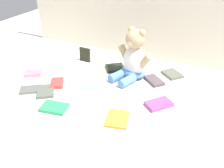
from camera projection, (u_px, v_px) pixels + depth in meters
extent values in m
plane|color=silver|center=(119.00, 91.00, 1.26)|extent=(3.20, 3.20, 0.00)
cube|color=beige|center=(151.00, 13.00, 1.49)|extent=(1.81, 0.03, 0.60)
ellipsoid|color=white|center=(134.00, 62.00, 1.36)|extent=(0.17, 0.15, 0.19)
ellipsoid|color=#598CD1|center=(133.00, 71.00, 1.38)|extent=(0.19, 0.17, 0.07)
sphere|color=tan|center=(135.00, 39.00, 1.28)|extent=(0.14, 0.14, 0.11)
ellipsoid|color=beige|center=(130.00, 42.00, 1.26)|extent=(0.05, 0.05, 0.03)
sphere|color=tan|center=(132.00, 30.00, 1.29)|extent=(0.05, 0.05, 0.04)
sphere|color=tan|center=(142.00, 33.00, 1.24)|extent=(0.05, 0.05, 0.04)
cylinder|color=tan|center=(124.00, 53.00, 1.38)|extent=(0.10, 0.07, 0.10)
cylinder|color=tan|center=(145.00, 61.00, 1.29)|extent=(0.10, 0.07, 0.10)
cylinder|color=#598CD1|center=(117.00, 76.00, 1.35)|extent=(0.08, 0.12, 0.05)
cylinder|color=#598CD1|center=(127.00, 81.00, 1.31)|extent=(0.08, 0.12, 0.05)
cube|color=#52594E|center=(46.00, 91.00, 1.25)|extent=(0.14, 0.15, 0.02)
cube|color=#96408B|center=(159.00, 104.00, 1.15)|extent=(0.14, 0.15, 0.02)
cube|color=black|center=(85.00, 55.00, 1.56)|extent=(0.08, 0.03, 0.09)
cube|color=#4D4247|center=(154.00, 80.00, 1.34)|extent=(0.14, 0.13, 0.02)
cube|color=red|center=(57.00, 83.00, 1.32)|extent=(0.11, 0.12, 0.02)
cube|color=#8BB0CC|center=(91.00, 85.00, 1.31)|extent=(0.13, 0.13, 0.01)
cube|color=orange|center=(117.00, 119.00, 1.06)|extent=(0.12, 0.14, 0.01)
cube|color=#52574A|center=(172.00, 74.00, 1.41)|extent=(0.14, 0.14, 0.02)
cube|color=#B9718B|center=(33.00, 73.00, 1.41)|extent=(0.12, 0.11, 0.02)
cube|color=#2B985A|center=(54.00, 108.00, 1.12)|extent=(0.14, 0.10, 0.02)
cube|color=black|center=(115.00, 68.00, 1.48)|extent=(0.15, 0.15, 0.02)
cube|color=#555852|center=(31.00, 89.00, 1.27)|extent=(0.14, 0.13, 0.01)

